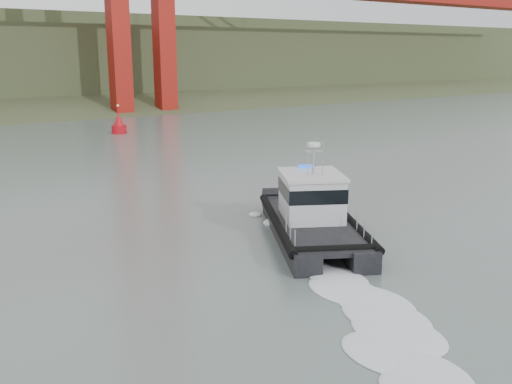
# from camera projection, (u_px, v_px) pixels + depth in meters

# --- Properties ---
(ground) EXTENTS (400.00, 400.00, 0.00)m
(ground) POSITION_uv_depth(u_px,v_px,m) (370.00, 294.00, 24.47)
(ground) COLOR slate
(ground) RESTS_ON ground
(patrol_boat) EXTENTS (8.93, 12.02, 5.53)m
(patrol_boat) POSITION_uv_depth(u_px,v_px,m) (312.00, 213.00, 31.67)
(patrol_boat) COLOR black
(patrol_boat) RESTS_ON ground
(nav_buoy) EXTENTS (1.88, 1.88, 3.92)m
(nav_buoy) POSITION_uv_depth(u_px,v_px,m) (119.00, 125.00, 72.68)
(nav_buoy) COLOR #BA0C15
(nav_buoy) RESTS_ON ground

